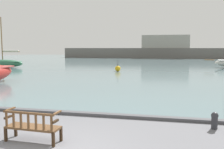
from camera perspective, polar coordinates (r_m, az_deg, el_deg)
The scene contains 7 objects.
harbor_water at distance 49.67m, azimuth 8.70°, elevation 2.99°, with size 100.00×80.00×0.08m, color slate.
quay_edge_kerb at distance 10.16m, azimuth -5.35°, elevation -8.97°, with size 40.00×0.30×0.12m, color #4C4C50.
park_bench at distance 7.65m, azimuth -17.74°, elevation -11.13°, with size 1.63×0.62×0.92m.
sailboat_centre_channel at distance 36.49m, azimuth -23.52°, elevation 2.49°, with size 5.40×1.86×6.66m.
mooring_bollard at distance 9.12m, azimuth 22.40°, elevation -9.49°, with size 0.24×0.24×0.57m.
channel_buoy at distance 27.81m, azimuth 1.32°, elevation 1.38°, with size 0.62×0.62×1.32m.
far_breakwater at distance 63.70m, azimuth 10.18°, elevation 5.34°, with size 46.64×2.40×6.60m.
Camera 1 is at (2.97, -5.50, 2.70)m, focal length 40.00 mm.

